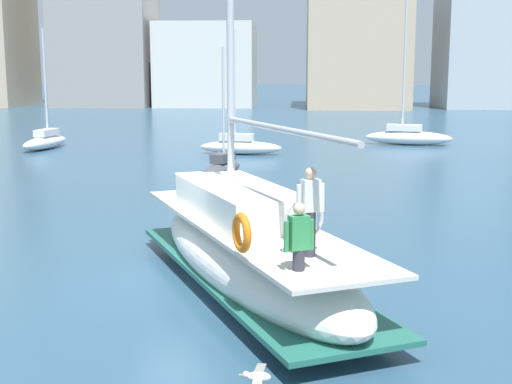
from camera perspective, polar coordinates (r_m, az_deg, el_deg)
ground_plane at (r=16.51m, az=-5.31°, el=-6.67°), size 400.00×400.00×0.00m
main_sailboat at (r=15.14m, az=-0.58°, el=-4.56°), size 6.24×9.71×13.81m
moored_sloop_far at (r=31.01m, az=-2.80°, el=2.06°), size 1.94×4.18×5.63m
moored_catamaran at (r=39.30m, az=-1.30°, el=3.82°), size 4.73×1.65×6.87m
moored_cutter_left at (r=43.70m, az=-16.68°, el=4.03°), size 1.81×4.83×7.05m
moored_cutter_right at (r=45.19m, az=12.19°, el=4.51°), size 5.50×2.40×9.11m
seagull at (r=10.70m, az=0.14°, el=-14.70°), size 0.47×1.10×0.17m
waterfront_buildings at (r=89.74m, az=1.27°, el=13.07°), size 83.38×17.48×26.73m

